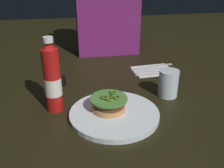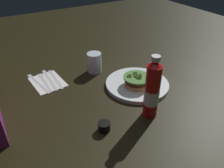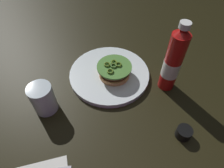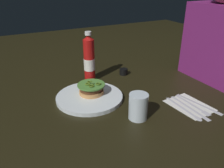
# 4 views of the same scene
# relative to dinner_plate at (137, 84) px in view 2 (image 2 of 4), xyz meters

# --- Properties ---
(ground_plane) EXTENTS (3.00, 3.00, 0.00)m
(ground_plane) POSITION_rel_dinner_plate_xyz_m (0.02, 0.14, -0.01)
(ground_plane) COLOR black
(dinner_plate) EXTENTS (0.30, 0.30, 0.02)m
(dinner_plate) POSITION_rel_dinner_plate_xyz_m (0.00, 0.00, 0.00)
(dinner_plate) COLOR white
(dinner_plate) RESTS_ON ground_plane
(burger_sandwich) EXTENTS (0.12, 0.12, 0.05)m
(burger_sandwich) POSITION_rel_dinner_plate_xyz_m (-0.02, 0.02, 0.03)
(burger_sandwich) COLOR tan
(burger_sandwich) RESTS_ON dinner_plate
(ketchup_bottle) EXTENTS (0.06, 0.06, 0.26)m
(ketchup_bottle) POSITION_rel_dinner_plate_xyz_m (-0.19, 0.08, 0.11)
(ketchup_bottle) COLOR #B71412
(ketchup_bottle) RESTS_ON ground_plane
(water_glass) EXTENTS (0.07, 0.07, 0.10)m
(water_glass) POSITION_rel_dinner_plate_xyz_m (0.23, 0.11, 0.04)
(water_glass) COLOR silver
(water_glass) RESTS_ON ground_plane
(condiment_cup) EXTENTS (0.05, 0.05, 0.03)m
(condiment_cup) POSITION_rel_dinner_plate_xyz_m (-0.18, 0.28, 0.01)
(condiment_cup) COLOR black
(condiment_cup) RESTS_ON ground_plane
(napkin) EXTENTS (0.19, 0.15, 0.00)m
(napkin) POSITION_rel_dinner_plate_xyz_m (0.25, 0.36, -0.01)
(napkin) COLOR white
(napkin) RESTS_ON ground_plane
(spoon_utensil) EXTENTS (0.20, 0.03, 0.00)m
(spoon_utensil) POSITION_rel_dinner_plate_xyz_m (0.28, 0.32, -0.00)
(spoon_utensil) COLOR silver
(spoon_utensil) RESTS_ON napkin
(butter_knife) EXTENTS (0.22, 0.02, 0.00)m
(butter_knife) POSITION_rel_dinner_plate_xyz_m (0.28, 0.34, -0.00)
(butter_knife) COLOR silver
(butter_knife) RESTS_ON napkin
(fork_utensil) EXTENTS (0.19, 0.02, 0.00)m
(fork_utensil) POSITION_rel_dinner_plate_xyz_m (0.27, 0.37, -0.00)
(fork_utensil) COLOR silver
(fork_utensil) RESTS_ON napkin
(steak_knife) EXTENTS (0.22, 0.05, 0.00)m
(steak_knife) POSITION_rel_dinner_plate_xyz_m (0.27, 0.40, -0.00)
(steak_knife) COLOR silver
(steak_knife) RESTS_ON napkin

